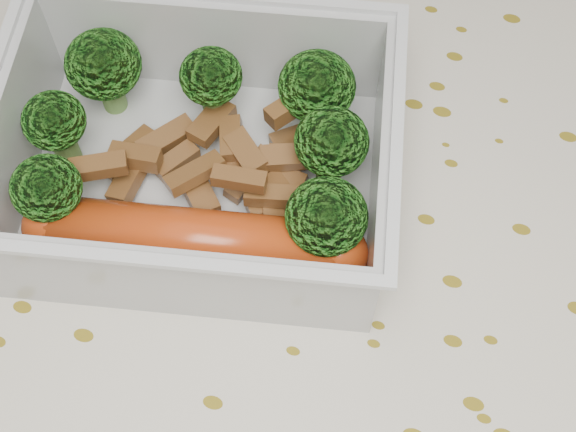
# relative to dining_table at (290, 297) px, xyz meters

# --- Properties ---
(dining_table) EXTENTS (1.40, 0.90, 0.75)m
(dining_table) POSITION_rel_dining_table_xyz_m (0.00, 0.00, 0.00)
(dining_table) COLOR brown
(dining_table) RESTS_ON ground
(tablecloth) EXTENTS (1.46, 0.96, 0.19)m
(tablecloth) POSITION_rel_dining_table_xyz_m (0.00, 0.00, 0.05)
(tablecloth) COLOR beige
(tablecloth) RESTS_ON dining_table
(lunch_container) EXTENTS (0.21, 0.18, 0.06)m
(lunch_container) POSITION_rel_dining_table_xyz_m (-0.05, 0.01, 0.11)
(lunch_container) COLOR silver
(lunch_container) RESTS_ON tablecloth
(broccoli_florets) EXTENTS (0.17, 0.12, 0.05)m
(broccoli_florets) POSITION_rel_dining_table_xyz_m (-0.04, 0.02, 0.13)
(broccoli_florets) COLOR #608C3F
(broccoli_florets) RESTS_ON lunch_container
(meat_pile) EXTENTS (0.11, 0.08, 0.03)m
(meat_pile) POSITION_rel_dining_table_xyz_m (-0.04, 0.02, 0.10)
(meat_pile) COLOR brown
(meat_pile) RESTS_ON lunch_container
(sausage) EXTENTS (0.16, 0.05, 0.03)m
(sausage) POSITION_rel_dining_table_xyz_m (-0.04, -0.03, 0.11)
(sausage) COLOR #B43A11
(sausage) RESTS_ON lunch_container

